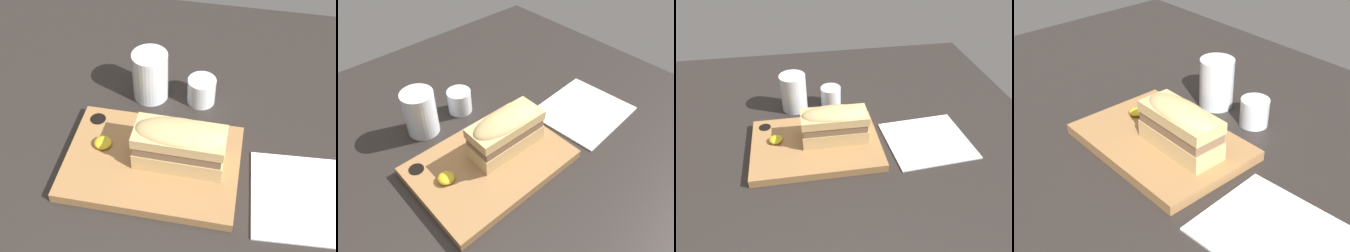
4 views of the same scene
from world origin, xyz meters
TOP-DOWN VIEW (x-y plane):
  - dining_table at (0.00, 0.00)cm, footprint 140.69×126.51cm
  - serving_board at (5.54, 3.78)cm, footprint 33.28×23.39cm
  - sandwich at (10.76, 4.30)cm, footprint 16.97×7.48cm
  - mustard_dollop at (-4.66, 5.47)cm, footprint 3.49×3.49cm
  - water_glass at (0.98, 23.58)cm, footprint 7.75×7.75cm
  - wine_glass at (12.26, 23.82)cm, footprint 6.16×6.16cm
  - napkin at (35.78, 1.64)cm, footprint 22.93×20.91cm

SIDE VIEW (x-z plane):
  - dining_table at x=0.00cm, z-range 0.00..2.00cm
  - napkin at x=35.78cm, z-range 2.00..2.40cm
  - serving_board at x=5.54cm, z-range 1.98..4.11cm
  - mustard_dollop at x=-4.66cm, z-range 4.08..5.48cm
  - wine_glass at x=12.26cm, z-range 1.86..7.88cm
  - water_glass at x=0.98cm, z-range 1.25..12.57cm
  - sandwich at x=10.76cm, z-range 4.44..13.97cm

